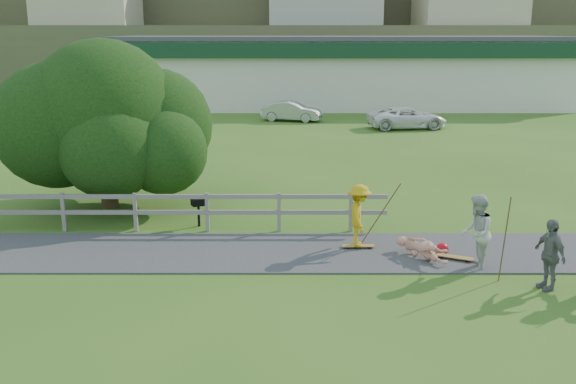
# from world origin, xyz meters

# --- Properties ---
(ground) EXTENTS (260.00, 260.00, 0.00)m
(ground) POSITION_xyz_m (0.00, 0.00, 0.00)
(ground) COLOR #335F1B
(ground) RESTS_ON ground
(path) EXTENTS (34.00, 3.00, 0.04)m
(path) POSITION_xyz_m (0.00, 1.50, 0.02)
(path) COLOR #343436
(path) RESTS_ON ground
(fence) EXTENTS (15.05, 0.10, 1.10)m
(fence) POSITION_xyz_m (-4.62, 3.30, 0.72)
(fence) COLOR slate
(fence) RESTS_ON ground
(strip_mall) EXTENTS (32.50, 10.75, 5.10)m
(strip_mall) POSITION_xyz_m (4.00, 34.94, 2.58)
(strip_mall) COLOR silver
(strip_mall) RESTS_ON ground
(skater_rider) EXTENTS (0.65, 1.07, 1.60)m
(skater_rider) POSITION_xyz_m (2.06, 1.76, 0.80)
(skater_rider) COLOR gold
(skater_rider) RESTS_ON ground
(skater_fallen) EXTENTS (1.48, 1.14, 0.56)m
(skater_fallen) POSITION_xyz_m (3.52, 1.02, 0.28)
(skater_fallen) COLOR tan
(skater_fallen) RESTS_ON ground
(spectator_a) EXTENTS (0.91, 1.03, 1.80)m
(spectator_a) POSITION_xyz_m (4.63, 0.34, 0.90)
(spectator_a) COLOR #BABBB7
(spectator_a) RESTS_ON ground
(spectator_b) EXTENTS (0.62, 0.99, 1.58)m
(spectator_b) POSITION_xyz_m (5.87, -0.83, 0.79)
(spectator_b) COLOR slate
(spectator_b) RESTS_ON ground
(car_silver) EXTENTS (3.91, 2.23, 1.22)m
(car_silver) POSITION_xyz_m (0.45, 26.01, 0.61)
(car_silver) COLOR #A8A9B0
(car_silver) RESTS_ON ground
(car_white) EXTENTS (4.75, 2.73, 1.25)m
(car_white) POSITION_xyz_m (7.08, 22.86, 0.62)
(car_white) COLOR white
(car_white) RESTS_ON ground
(tree) EXTENTS (7.31, 7.31, 4.09)m
(tree) POSITION_xyz_m (-5.42, 5.87, 2.05)
(tree) COLOR black
(tree) RESTS_ON ground
(bbq) EXTENTS (0.46, 0.42, 0.82)m
(bbq) POSITION_xyz_m (-2.31, 3.77, 0.41)
(bbq) COLOR black
(bbq) RESTS_ON ground
(longboard_rider) EXTENTS (0.83, 0.22, 0.09)m
(longboard_rider) POSITION_xyz_m (2.06, 1.76, 0.05)
(longboard_rider) COLOR olive
(longboard_rider) RESTS_ON ground
(longboard_fallen) EXTENTS (0.90, 0.59, 0.10)m
(longboard_fallen) POSITION_xyz_m (4.32, 0.92, 0.05)
(longboard_fallen) COLOR olive
(longboard_fallen) RESTS_ON ground
(helmet) EXTENTS (0.31, 0.31, 0.31)m
(helmet) POSITION_xyz_m (4.12, 1.37, 0.15)
(helmet) COLOR red
(helmet) RESTS_ON ground
(pole_rider) EXTENTS (0.03, 0.03, 1.92)m
(pole_rider) POSITION_xyz_m (2.66, 2.16, 0.96)
(pole_rider) COLOR #513920
(pole_rider) RESTS_ON ground
(pole_spec_left) EXTENTS (0.03, 0.03, 1.95)m
(pole_spec_left) POSITION_xyz_m (5.03, -0.39, 0.97)
(pole_spec_left) COLOR #513920
(pole_spec_left) RESTS_ON ground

